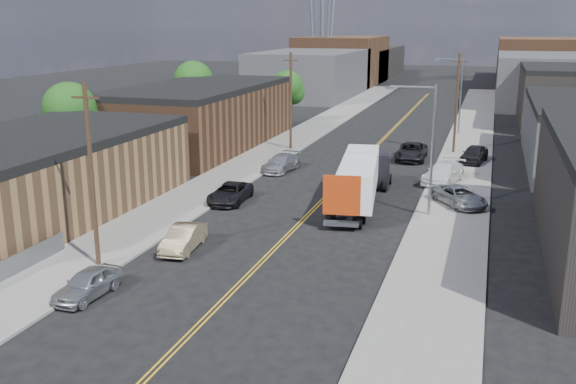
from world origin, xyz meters
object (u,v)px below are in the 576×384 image
Objects in this scene: car_ahead_truck at (412,152)px; car_left_d at (281,163)px; car_left_b at (183,238)px; car_right_lot_c at (474,154)px; car_left_c at (230,193)px; car_left_a at (88,284)px; car_right_lot_a at (460,196)px; semi_truck at (363,176)px; car_right_lot_b at (443,173)px.

car_left_d is at bearing -142.01° from car_ahead_truck.
car_left_b is 0.93× the size of car_right_lot_c.
car_left_d is (-1.02, 21.30, 0.02)m from car_left_b.
car_left_b is 0.87× the size of car_left_c.
car_right_lot_a is at bearing 56.88° from car_left_a.
car_right_lot_c is at bearing -1.96° from car_ahead_truck.
semi_truck is 12.27m from car_left_d.
semi_truck reaches higher than car_right_lot_c.
semi_truck is 18.24m from car_right_lot_c.
car_left_c is 1.07× the size of car_right_lot_c.
car_left_b is 24.69m from car_right_lot_b.
car_left_a is at bearing -102.37° from car_right_lot_b.
car_right_lot_b is (-1.66, 6.72, 0.12)m from car_right_lot_a.
car_right_lot_c is (2.15, 8.86, 0.00)m from car_right_lot_b.
car_left_b is 31.29m from car_ahead_truck.
car_right_lot_b reaches higher than car_ahead_truck.
car_right_lot_a is (14.86, 14.14, 0.11)m from car_left_b.
car_left_d is (0.38, 28.73, 0.05)m from car_left_a.
car_right_lot_a is at bearing -80.04° from car_right_lot_c.
car_right_lot_a reaches higher than car_left_d.
car_left_d is 1.08× the size of car_right_lot_c.
car_left_c is at bearing 93.88° from car_left_a.
car_right_lot_b is at bearing 69.87° from car_right_lot_a.
car_right_lot_c reaches higher than car_left_c.
semi_truck reaches higher than car_left_b.
car_right_lot_c is at bearing 91.31° from car_right_lot_b.
car_left_b is at bearing -129.34° from semi_truck.
car_right_lot_c is at bearing 54.22° from car_right_lot_a.
car_right_lot_b is 9.11m from car_right_lot_c.
car_left_c is 16.68m from car_right_lot_a.
car_right_lot_b is 9.69m from car_ahead_truck.
car_right_lot_c reaches higher than car_left_b.
semi_truck is at bearing -34.64° from car_left_d.
car_left_c is at bearing -119.17° from car_right_lot_c.
semi_truck is 2.89× the size of car_right_lot_a.
car_left_a is 0.82× the size of car_right_lot_a.
car_right_lot_b is 0.95× the size of car_ahead_truck.
car_right_lot_b is (14.60, 28.29, 0.27)m from car_left_a.
semi_truck is at bearing 12.53° from car_left_c.
car_right_lot_c is (16.75, 19.31, 0.25)m from car_left_c.
car_left_d is at bearing -141.01° from car_right_lot_c.
car_left_b is at bearing 83.21° from car_left_a.
car_left_c is at bearing -129.47° from car_right_lot_b.
semi_truck is 3.52× the size of car_left_a.
car_left_c is (-1.40, 10.41, -0.02)m from car_left_b.
car_left_a is 0.86× the size of car_right_lot_c.
semi_truck is 7.06m from car_right_lot_a.
car_left_d reaches higher than car_left_a.
car_left_b is 21.33m from car_left_d.
car_ahead_truck is (-5.85, 0.10, -0.14)m from car_right_lot_c.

